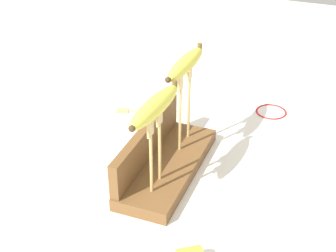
{
  "coord_description": "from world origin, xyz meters",
  "views": [
    {
      "loc": [
        -0.91,
        -0.36,
        0.73
      ],
      "look_at": [
        0.0,
        0.0,
        0.13
      ],
      "focal_mm": 53.21,
      "sensor_mm": 36.0,
      "label": 1
    }
  ],
  "objects_px": {
    "fork_stand_left": "(155,144)",
    "fork_stand_right": "(185,101)",
    "wire_coil": "(271,111)",
    "banana_raised_left": "(155,107)",
    "fork_fallen_near": "(139,111)",
    "banana_raised_right": "(185,64)"
  },
  "relations": [
    {
      "from": "banana_raised_left",
      "to": "fork_fallen_near",
      "type": "distance_m",
      "value": 0.45
    },
    {
      "from": "fork_stand_right",
      "to": "wire_coil",
      "type": "bearing_deg",
      "value": -30.02
    },
    {
      "from": "fork_stand_right",
      "to": "banana_raised_right",
      "type": "relative_size",
      "value": 1.02
    },
    {
      "from": "fork_fallen_near",
      "to": "wire_coil",
      "type": "xyz_separation_m",
      "value": [
        0.14,
        -0.36,
        -0.0
      ]
    },
    {
      "from": "banana_raised_right",
      "to": "fork_fallen_near",
      "type": "distance_m",
      "value": 0.35
    },
    {
      "from": "fork_stand_left",
      "to": "wire_coil",
      "type": "bearing_deg",
      "value": -19.4
    },
    {
      "from": "fork_stand_right",
      "to": "fork_fallen_near",
      "type": "height_order",
      "value": "fork_stand_right"
    },
    {
      "from": "banana_raised_left",
      "to": "fork_fallen_near",
      "type": "relative_size",
      "value": 1.11
    },
    {
      "from": "fork_stand_left",
      "to": "banana_raised_right",
      "type": "relative_size",
      "value": 0.93
    },
    {
      "from": "banana_raised_right",
      "to": "fork_fallen_near",
      "type": "bearing_deg",
      "value": 51.62
    },
    {
      "from": "banana_raised_right",
      "to": "wire_coil",
      "type": "distance_m",
      "value": 0.42
    },
    {
      "from": "fork_stand_left",
      "to": "banana_raised_right",
      "type": "distance_m",
      "value": 0.22
    },
    {
      "from": "fork_stand_right",
      "to": "banana_raised_right",
      "type": "xyz_separation_m",
      "value": [
        -0.0,
        0.0,
        0.1
      ]
    },
    {
      "from": "fork_stand_left",
      "to": "wire_coil",
      "type": "relative_size",
      "value": 1.98
    },
    {
      "from": "banana_raised_left",
      "to": "fork_stand_right",
      "type": "bearing_deg",
      "value": -0.0
    },
    {
      "from": "fork_fallen_near",
      "to": "fork_stand_right",
      "type": "bearing_deg",
      "value": -128.36
    },
    {
      "from": "fork_stand_right",
      "to": "wire_coil",
      "type": "distance_m",
      "value": 0.37
    },
    {
      "from": "fork_stand_left",
      "to": "fork_stand_right",
      "type": "height_order",
      "value": "fork_stand_right"
    },
    {
      "from": "banana_raised_left",
      "to": "fork_fallen_near",
      "type": "height_order",
      "value": "banana_raised_left"
    },
    {
      "from": "fork_stand_right",
      "to": "banana_raised_left",
      "type": "height_order",
      "value": "banana_raised_left"
    },
    {
      "from": "banana_raised_right",
      "to": "wire_coil",
      "type": "xyz_separation_m",
      "value": [
        0.29,
        -0.17,
        -0.25
      ]
    },
    {
      "from": "fork_stand_left",
      "to": "banana_raised_left",
      "type": "height_order",
      "value": "banana_raised_left"
    }
  ]
}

